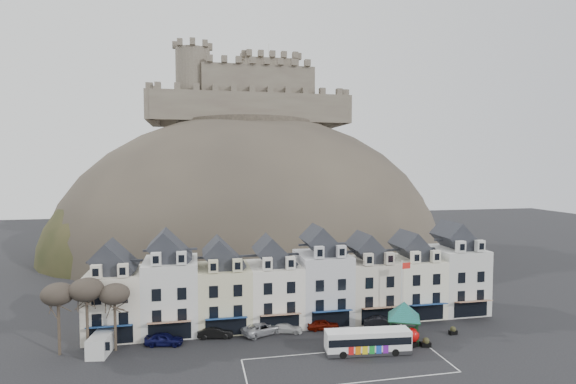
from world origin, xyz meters
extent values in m
plane|color=black|center=(0.00, 0.00, 0.00)|extent=(300.00, 300.00, 0.00)
cube|color=silver|center=(2.00, 1.25, 0.00)|extent=(22.00, 7.50, 0.01)
cube|color=silver|center=(-23.80, 16.00, 4.00)|extent=(6.80, 8.00, 8.00)
cube|color=#21232A|center=(-23.80, 16.00, 9.20)|extent=(6.80, 5.76, 2.80)
cube|color=silver|center=(-25.30, 12.40, 8.90)|extent=(1.20, 0.80, 1.60)
cube|color=silver|center=(-22.30, 12.40, 8.90)|extent=(1.20, 0.80, 1.60)
cube|color=black|center=(-23.80, 11.97, 1.30)|extent=(5.10, 0.06, 2.20)
cube|color=navy|center=(-23.80, 11.30, 2.60)|extent=(5.10, 1.29, 0.43)
cube|color=silver|center=(-17.00, 16.00, 4.60)|extent=(6.80, 8.00, 9.20)
cube|color=#21232A|center=(-17.00, 16.00, 10.40)|extent=(6.80, 5.76, 2.80)
cube|color=silver|center=(-18.50, 12.40, 10.10)|extent=(1.20, 0.80, 1.60)
cube|color=silver|center=(-15.50, 12.40, 10.10)|extent=(1.20, 0.80, 1.60)
cube|color=black|center=(-17.00, 11.97, 1.30)|extent=(5.10, 0.06, 2.20)
cube|color=maroon|center=(-17.00, 11.30, 2.60)|extent=(5.10, 1.29, 0.43)
cube|color=beige|center=(-10.20, 16.00, 4.00)|extent=(6.80, 8.00, 8.00)
cube|color=#21232A|center=(-10.20, 16.00, 9.20)|extent=(6.80, 5.76, 2.80)
cube|color=beige|center=(-11.70, 12.40, 8.90)|extent=(1.20, 0.80, 1.60)
cube|color=beige|center=(-8.70, 12.40, 8.90)|extent=(1.20, 0.80, 1.60)
cube|color=black|center=(-10.20, 11.97, 1.30)|extent=(5.10, 0.06, 2.20)
cube|color=navy|center=(-10.20, 11.30, 2.60)|extent=(5.10, 1.29, 0.43)
cube|color=white|center=(-3.40, 16.00, 4.00)|extent=(6.80, 8.00, 8.00)
cube|color=#21232A|center=(-3.40, 16.00, 9.20)|extent=(6.80, 5.76, 2.80)
cube|color=white|center=(-4.90, 12.40, 8.90)|extent=(1.20, 0.80, 1.60)
cube|color=white|center=(-1.90, 12.40, 8.90)|extent=(1.20, 0.80, 1.60)
cube|color=black|center=(-3.40, 11.97, 1.30)|extent=(5.10, 0.06, 2.20)
cube|color=maroon|center=(-3.40, 11.30, 2.60)|extent=(5.10, 1.29, 0.43)
cube|color=silver|center=(3.40, 16.00, 4.60)|extent=(6.80, 8.00, 9.20)
cube|color=#21232A|center=(3.40, 16.00, 10.40)|extent=(6.80, 5.76, 2.80)
cube|color=silver|center=(1.90, 12.40, 10.10)|extent=(1.20, 0.80, 1.60)
cube|color=silver|center=(4.90, 12.40, 10.10)|extent=(1.20, 0.80, 1.60)
cube|color=black|center=(3.40, 11.97, 1.30)|extent=(5.10, 0.06, 2.20)
cube|color=navy|center=(3.40, 11.30, 2.60)|extent=(5.10, 1.29, 0.43)
cube|color=beige|center=(10.20, 16.00, 4.00)|extent=(6.80, 8.00, 8.00)
cube|color=#21232A|center=(10.20, 16.00, 9.20)|extent=(6.80, 5.76, 2.80)
cube|color=beige|center=(8.70, 12.40, 8.90)|extent=(1.20, 0.80, 1.60)
cube|color=beige|center=(11.70, 12.40, 8.90)|extent=(1.20, 0.80, 1.60)
cube|color=black|center=(10.20, 11.97, 1.30)|extent=(5.10, 0.06, 2.20)
cube|color=maroon|center=(10.20, 11.30, 2.60)|extent=(5.10, 1.29, 0.43)
cube|color=white|center=(17.00, 16.00, 4.00)|extent=(6.80, 8.00, 8.00)
cube|color=#21232A|center=(17.00, 16.00, 9.20)|extent=(6.80, 5.76, 2.80)
cube|color=white|center=(15.50, 12.40, 8.90)|extent=(1.20, 0.80, 1.60)
cube|color=white|center=(18.50, 12.40, 8.90)|extent=(1.20, 0.80, 1.60)
cube|color=black|center=(17.00, 11.97, 1.30)|extent=(5.10, 0.06, 2.20)
cube|color=navy|center=(17.00, 11.30, 2.60)|extent=(5.10, 1.29, 0.43)
cube|color=silver|center=(23.80, 16.00, 4.60)|extent=(6.80, 8.00, 9.20)
cube|color=#21232A|center=(23.80, 16.00, 10.40)|extent=(6.80, 5.76, 2.80)
cube|color=silver|center=(22.30, 12.40, 10.10)|extent=(1.20, 0.80, 1.60)
cube|color=silver|center=(25.30, 12.40, 10.10)|extent=(1.20, 0.80, 1.60)
cube|color=black|center=(23.80, 11.97, 1.30)|extent=(5.10, 0.06, 2.20)
cube|color=maroon|center=(23.80, 11.30, 2.60)|extent=(5.10, 1.29, 0.43)
ellipsoid|color=#352F29|center=(0.00, 70.00, 0.00)|extent=(96.00, 76.00, 68.00)
ellipsoid|color=#272E17|center=(-22.00, 64.00, 0.00)|extent=(52.00, 44.00, 42.00)
ellipsoid|color=#352F29|center=(24.00, 74.00, 0.00)|extent=(56.00, 48.00, 46.00)
ellipsoid|color=#272E17|center=(-4.00, 56.00, 0.00)|extent=(40.00, 28.00, 28.00)
ellipsoid|color=#352F29|center=(10.00, 58.00, 0.00)|extent=(36.00, 28.00, 24.00)
cylinder|color=#352F29|center=(0.00, 70.00, 31.00)|extent=(30.00, 30.00, 3.00)
cube|color=brown|center=(0.00, 66.00, 35.50)|extent=(48.00, 2.20, 7.00)
cube|color=brown|center=(0.00, 86.00, 35.50)|extent=(48.00, 2.20, 7.00)
cube|color=brown|center=(-24.00, 76.00, 35.50)|extent=(2.20, 22.00, 7.00)
cube|color=brown|center=(24.00, 76.00, 35.50)|extent=(2.20, 22.00, 7.00)
cube|color=brown|center=(2.00, 76.00, 41.00)|extent=(28.00, 18.00, 10.00)
cube|color=brown|center=(6.00, 78.00, 42.50)|extent=(14.00, 12.00, 13.00)
cylinder|color=brown|center=(-14.00, 72.00, 41.00)|extent=(8.40, 8.40, 18.00)
cylinder|color=silver|center=(6.00, 78.00, 51.50)|extent=(0.16, 0.16, 5.00)
cylinder|color=#392D24|center=(-29.00, 10.50, 2.87)|extent=(0.32, 0.32, 5.74)
ellipsoid|color=#383028|center=(-29.00, 10.50, 6.97)|extent=(3.61, 3.61, 2.54)
cylinder|color=#392D24|center=(-26.00, 10.50, 3.01)|extent=(0.32, 0.32, 6.02)
ellipsoid|color=#383028|center=(-26.00, 10.50, 7.31)|extent=(3.78, 3.78, 2.67)
cylinder|color=#392D24|center=(-23.00, 10.50, 2.73)|extent=(0.32, 0.32, 5.46)
ellipsoid|color=#383028|center=(-23.00, 10.50, 6.63)|extent=(3.43, 3.43, 2.42)
cube|color=#262628|center=(5.25, 3.80, 0.31)|extent=(9.85, 3.14, 0.44)
cube|color=white|center=(5.25, 3.80, 1.59)|extent=(9.85, 3.10, 2.22)
cube|color=black|center=(5.25, 3.80, 1.72)|extent=(9.66, 3.15, 0.84)
cube|color=white|center=(5.25, 3.80, 2.60)|extent=(9.65, 2.99, 0.22)
cube|color=orange|center=(10.03, 3.35, 2.45)|extent=(0.15, 1.06, 0.25)
cylinder|color=black|center=(8.05, 2.54, 0.40)|extent=(0.87, 0.36, 0.85)
cylinder|color=black|center=(8.24, 4.52, 0.40)|extent=(0.87, 0.36, 0.85)
cylinder|color=black|center=(2.07, 3.10, 0.40)|extent=(0.87, 0.36, 0.85)
cylinder|color=black|center=(2.26, 5.08, 0.40)|extent=(0.87, 0.36, 0.85)
cube|color=black|center=(10.24, 8.55, 1.38)|extent=(0.23, 0.23, 2.75)
cube|color=black|center=(13.05, 7.26, 1.38)|extent=(0.23, 0.23, 2.75)
cube|color=black|center=(8.94, 5.74, 1.38)|extent=(0.23, 0.23, 2.75)
cube|color=black|center=(11.75, 4.45, 1.38)|extent=(0.23, 0.23, 2.75)
cube|color=black|center=(11.00, 6.50, 2.75)|extent=(5.02, 5.02, 0.14)
cone|color=#135347|center=(11.00, 6.50, 3.78)|extent=(6.89, 6.89, 2.06)
cube|color=black|center=(11.26, 4.89, 0.27)|extent=(1.84, 1.84, 0.55)
sphere|color=#C00B0B|center=(11.26, 4.89, 1.26)|extent=(1.71, 1.71, 1.71)
cylinder|color=silver|center=(12.21, 9.72, 4.56)|extent=(0.14, 0.14, 9.12)
cube|color=red|center=(12.83, 9.79, 8.43)|extent=(1.25, 0.18, 0.80)
cube|color=silver|center=(-24.44, 10.20, 1.09)|extent=(2.69, 5.02, 2.19)
cube|color=black|center=(-24.44, 10.20, 1.51)|extent=(1.97, 0.34, 0.94)
cube|color=black|center=(12.69, 4.11, 0.28)|extent=(1.22, 0.81, 0.56)
sphere|color=#272E17|center=(12.69, 4.11, 0.73)|extent=(0.79, 0.79, 0.79)
cube|color=black|center=(18.00, 7.00, 0.26)|extent=(1.10, 0.64, 0.52)
sphere|color=#272E17|center=(18.00, 7.00, 0.68)|extent=(0.73, 0.73, 0.73)
imported|color=#0B0C38|center=(-17.63, 10.89, 0.76)|extent=(4.72, 2.58, 1.52)
imported|color=black|center=(-11.52, 12.00, 0.72)|extent=(4.52, 2.05, 1.44)
imported|color=#A6A7AD|center=(-5.60, 12.00, 0.76)|extent=(5.92, 4.42, 1.52)
imported|color=silver|center=(-2.58, 12.00, 0.62)|extent=(4.58, 2.88, 1.24)
imported|color=#590E05|center=(2.32, 12.00, 0.72)|extent=(4.32, 2.03, 1.43)
imported|color=black|center=(10.00, 11.03, 0.73)|extent=(4.72, 2.85, 1.47)
camera|label=1|loc=(-13.74, -43.21, 21.44)|focal=28.00mm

